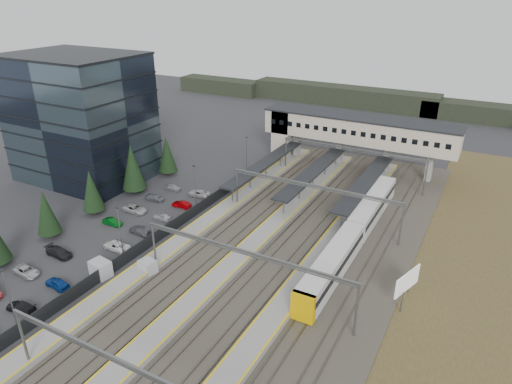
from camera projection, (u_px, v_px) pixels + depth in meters
The scene contains 15 objects.
ground at pixel (202, 246), 68.47m from camera, with size 220.00×220.00×0.00m, color #2B2B2D.
office_building at pixel (81, 118), 88.61m from camera, with size 24.30×18.30×24.30m.
conifer_row at pixel (73, 197), 72.89m from camera, with size 4.42×49.82×9.50m.
car_park at pixel (101, 242), 68.41m from camera, with size 10.54×44.67×1.28m.
lampposts at pixel (162, 206), 71.13m from camera, with size 0.50×53.25×8.07m.
fence at pixel (186, 217), 74.87m from camera, with size 0.08×90.00×2.00m.
relay_cabin_near at pixel (101, 269), 60.97m from camera, with size 2.95×2.34×2.24m.
relay_cabin_far at pixel (148, 267), 61.58m from camera, with size 2.49×2.22×1.98m.
rail_corridor at pixel (272, 244), 68.31m from camera, with size 34.00×90.00×0.92m.
canopies at pixel (314, 171), 85.43m from camera, with size 23.10×30.00×3.28m.
footbridge at pixel (345, 130), 95.47m from camera, with size 40.40×6.40×11.20m.
gantries at pixel (283, 220), 63.19m from camera, with size 28.40×62.28×7.17m.
train at pixel (354, 234), 67.64m from camera, with size 2.86×39.80×3.60m.
billboard at pixel (407, 282), 55.17m from camera, with size 1.81×5.10×4.40m.
treeline_far at pixel (453, 110), 130.82m from camera, with size 170.00×19.00×7.00m.
Camera 1 is at (35.24, -47.98, 35.73)m, focal length 32.00 mm.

